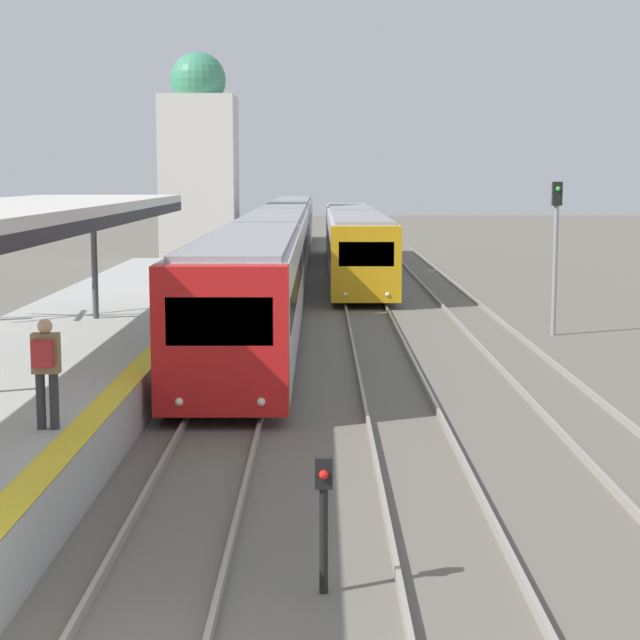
{
  "coord_description": "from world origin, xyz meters",
  "views": [
    {
      "loc": [
        1.86,
        -9.08,
        4.74
      ],
      "look_at": [
        1.75,
        13.39,
        1.7
      ],
      "focal_mm": 60.0,
      "sensor_mm": 36.0,
      "label": 1
    }
  ],
  "objects_px": {
    "train_far": "(359,238)",
    "signal_mast_far": "(561,238)",
    "signal_post_near": "(329,508)",
    "person_on_platform": "(51,364)",
    "train_near": "(286,238)"
  },
  "relations": [
    {
      "from": "train_far",
      "to": "signal_post_near",
      "type": "relative_size",
      "value": 18.11
    },
    {
      "from": "train_far",
      "to": "signal_mast_far",
      "type": "xyz_separation_m",
      "value": [
        5.35,
        -20.41,
        1.19
      ]
    },
    {
      "from": "person_on_platform",
      "to": "signal_post_near",
      "type": "relative_size",
      "value": 1.04
    },
    {
      "from": "train_near",
      "to": "train_far",
      "type": "xyz_separation_m",
      "value": [
        3.49,
        1.16,
        -0.06
      ]
    },
    {
      "from": "train_far",
      "to": "signal_post_near",
      "type": "distance_m",
      "value": 40.4
    },
    {
      "from": "person_on_platform",
      "to": "train_near",
      "type": "bearing_deg",
      "value": 86.42
    },
    {
      "from": "train_far",
      "to": "signal_mast_far",
      "type": "bearing_deg",
      "value": -75.31
    },
    {
      "from": "signal_post_near",
      "to": "signal_mast_far",
      "type": "height_order",
      "value": "signal_mast_far"
    },
    {
      "from": "person_on_platform",
      "to": "train_far",
      "type": "bearing_deg",
      "value": 81.11
    },
    {
      "from": "person_on_platform",
      "to": "signal_post_near",
      "type": "distance_m",
      "value": 5.74
    },
    {
      "from": "person_on_platform",
      "to": "signal_mast_far",
      "type": "xyz_separation_m",
      "value": [
        11.06,
        16.07,
        0.94
      ]
    },
    {
      "from": "train_far",
      "to": "signal_mast_far",
      "type": "height_order",
      "value": "signal_mast_far"
    },
    {
      "from": "person_on_platform",
      "to": "train_near",
      "type": "xyz_separation_m",
      "value": [
        2.21,
        35.31,
        -0.19
      ]
    },
    {
      "from": "train_near",
      "to": "signal_post_near",
      "type": "relative_size",
      "value": 39.24
    },
    {
      "from": "train_near",
      "to": "signal_mast_far",
      "type": "xyz_separation_m",
      "value": [
        8.85,
        -19.25,
        1.12
      ]
    }
  ]
}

